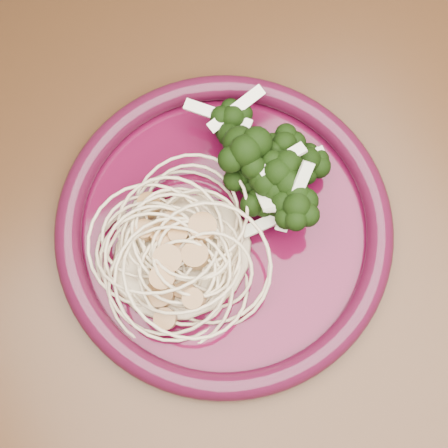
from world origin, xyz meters
TOP-DOWN VIEW (x-y plane):
  - dining_table at (0.00, 0.00)m, footprint 1.20×0.80m
  - dinner_plate at (0.04, 0.06)m, footprint 0.34×0.34m
  - spaghetti_pile at (-0.00, 0.05)m, footprint 0.14×0.13m
  - scallop_cluster at (-0.00, 0.05)m, footprint 0.14×0.14m
  - broccoli_pile at (0.10, 0.06)m, footprint 0.11×0.16m
  - onion_garnish at (0.10, 0.06)m, footprint 0.07×0.10m

SIDE VIEW (x-z plane):
  - dining_table at x=0.00m, z-range 0.28..1.03m
  - dinner_plate at x=0.04m, z-range 0.75..0.77m
  - spaghetti_pile at x=0.00m, z-range 0.76..0.79m
  - broccoli_pile at x=0.10m, z-range 0.76..0.81m
  - scallop_cluster at x=0.00m, z-range 0.79..0.83m
  - onion_garnish at x=0.10m, z-range 0.79..0.84m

